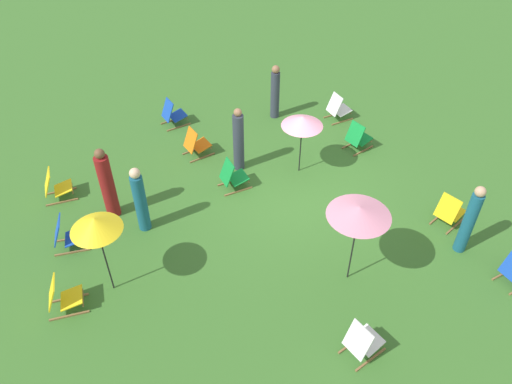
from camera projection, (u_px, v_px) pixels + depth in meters
name	position (u px, v px, depth m)	size (l,w,h in m)	color
ground_plane	(298.00, 193.00, 12.61)	(40.00, 40.00, 0.00)	#386B28
deckchair_0	(173.00, 114.00, 14.71)	(0.53, 0.79, 0.83)	olive
deckchair_1	(362.00, 342.00, 8.97)	(0.59, 0.82, 0.83)	olive
deckchair_2	(232.00, 176.00, 12.52)	(0.50, 0.77, 0.83)	olive
deckchair_3	(66.00, 235.00, 10.98)	(0.63, 0.85, 0.83)	olive
deckchair_4	(338.00, 108.00, 14.94)	(0.48, 0.76, 0.83)	olive
deckchair_5	(56.00, 186.00, 12.23)	(0.57, 0.82, 0.83)	olive
deckchair_6	(62.00, 296.00, 9.72)	(0.61, 0.84, 0.83)	olive
deckchair_7	(358.00, 137.00, 13.80)	(0.60, 0.83, 0.83)	olive
deckchair_9	(196.00, 144.00, 13.57)	(0.55, 0.81, 0.83)	olive
deckchair_11	(449.00, 211.00, 11.55)	(0.66, 0.86, 0.83)	olive
umbrella_0	(302.00, 121.00, 12.29)	(1.04, 1.04, 1.67)	black
umbrella_1	(359.00, 212.00, 9.34)	(1.23, 1.23, 1.99)	black
umbrella_2	(95.00, 224.00, 9.15)	(0.97, 0.97, 1.98)	black
person_0	(107.00, 185.00, 11.46)	(0.45, 0.45, 1.88)	maroon
person_1	(275.00, 92.00, 14.77)	(0.37, 0.37, 1.67)	#333847
person_2	(469.00, 220.00, 10.60)	(0.29, 0.29, 1.79)	#195972
person_3	(140.00, 200.00, 11.13)	(0.39, 0.39, 1.73)	#195972
person_4	(238.00, 141.00, 12.83)	(0.40, 0.40, 1.80)	#333847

